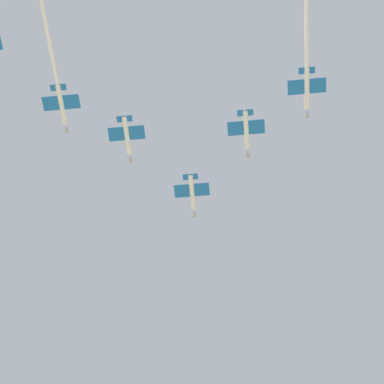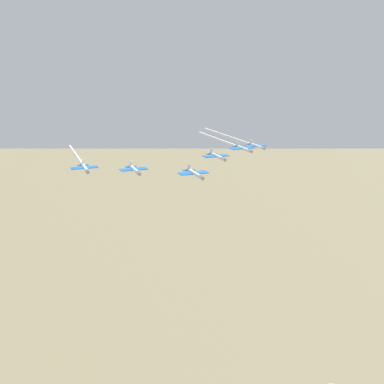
# 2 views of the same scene
# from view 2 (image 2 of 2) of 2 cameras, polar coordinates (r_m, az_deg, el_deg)

# --- Properties ---
(jet_lead) EXTENTS (11.71, 9.08, 2.48)m
(jet_lead) POSITION_cam_2_polar(r_m,az_deg,el_deg) (132.02, 0.28, 2.32)
(jet_lead) COLOR white
(jet_port_inner) EXTENTS (11.71, 9.08, 2.48)m
(jet_port_inner) POSITION_cam_2_polar(r_m,az_deg,el_deg) (151.06, 3.06, 4.43)
(jet_port_inner) COLOR white
(jet_starboard_inner) EXTENTS (11.71, 9.08, 2.48)m
(jet_starboard_inner) POSITION_cam_2_polar(r_m,az_deg,el_deg) (143.02, -7.12, 2.76)
(jet_starboard_inner) COLOR white
(jet_port_outer) EXTENTS (44.76, 21.21, 2.48)m
(jet_port_outer) POSITION_cam_2_polar(r_m,az_deg,el_deg) (175.37, 4.48, 6.03)
(jet_port_outer) COLOR white
(jet_starboard_outer) EXTENTS (45.60, 21.58, 2.48)m
(jet_starboard_outer) POSITION_cam_2_polar(r_m,az_deg,el_deg) (161.37, -13.67, 3.82)
(jet_starboard_outer) COLOR white
(jet_center_rear) EXTENTS (55.80, 26.00, 2.48)m
(jet_center_rear) POSITION_cam_2_polar(r_m,az_deg,el_deg) (200.19, 5.54, 6.47)
(jet_center_rear) COLOR white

